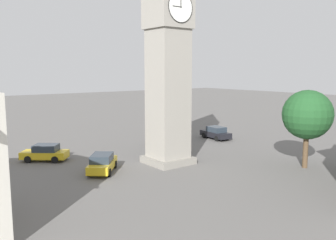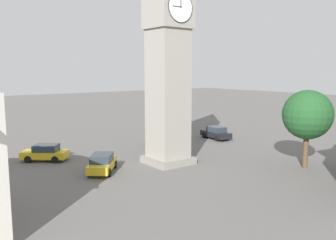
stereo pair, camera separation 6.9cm
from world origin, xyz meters
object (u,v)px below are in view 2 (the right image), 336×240
object	(u,v)px
car_white_side	(216,133)
pedestrian	(187,132)
car_blue_kerb	(45,153)
car_red_corner	(102,163)
clock_tower	(168,20)
car_silver_kerb	(165,140)
tree	(307,115)

from	to	relation	value
car_white_side	pedestrian	world-z (taller)	pedestrian
car_white_side	pedestrian	distance (m)	3.63
car_blue_kerb	car_red_corner	distance (m)	6.96
pedestrian	car_blue_kerb	bearing A→B (deg)	-1.52
car_blue_kerb	pedestrian	xyz separation A→B (m)	(-16.68, 0.44, 0.25)
clock_tower	car_red_corner	size ratio (longest dim) A/B	5.00
clock_tower	pedestrian	distance (m)	15.74
car_white_side	car_silver_kerb	bearing A→B (deg)	-0.35
car_silver_kerb	car_white_side	distance (m)	7.70
car_blue_kerb	car_red_corner	world-z (taller)	same
pedestrian	car_silver_kerb	bearing A→B (deg)	19.19
pedestrian	car_red_corner	bearing A→B (deg)	23.11
car_white_side	pedestrian	size ratio (longest dim) A/B	2.54
clock_tower	pedestrian	bearing A→B (deg)	-139.41
clock_tower	car_blue_kerb	size ratio (longest dim) A/B	5.01
car_red_corner	pedestrian	distance (m)	15.46
clock_tower	car_silver_kerb	world-z (taller)	clock_tower
car_white_side	tree	xyz separation A→B (m)	(3.12, 13.76, 3.78)
tree	clock_tower	bearing A→B (deg)	-44.92
clock_tower	car_white_side	xyz separation A→B (m)	(-11.46, -5.44, -11.68)
clock_tower	car_silver_kerb	distance (m)	13.44
car_blue_kerb	car_red_corner	size ratio (longest dim) A/B	1.00
car_silver_kerb	car_red_corner	xyz separation A→B (m)	(9.76, 4.52, 0.00)
clock_tower	car_blue_kerb	world-z (taller)	clock_tower
car_blue_kerb	car_silver_kerb	world-z (taller)	same
car_silver_kerb	car_white_side	size ratio (longest dim) A/B	0.99
car_white_side	tree	world-z (taller)	tree
car_white_side	car_red_corner	bearing A→B (deg)	14.36
clock_tower	car_blue_kerb	xyz separation A→B (m)	(8.47, -7.49, -11.68)
tree	pedestrian	bearing A→B (deg)	-89.54
clock_tower	car_silver_kerb	size ratio (longest dim) A/B	5.01
car_white_side	car_blue_kerb	bearing A→B (deg)	-5.85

